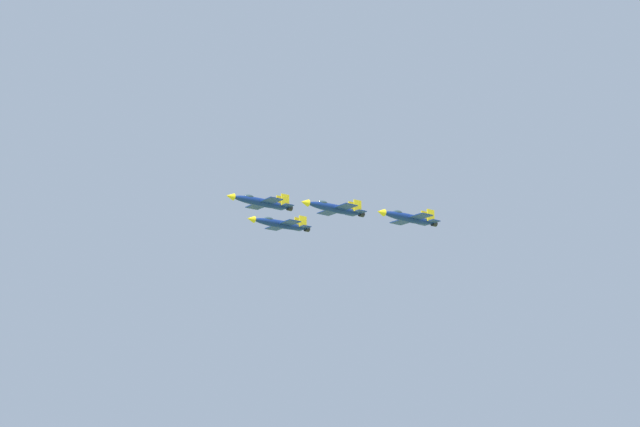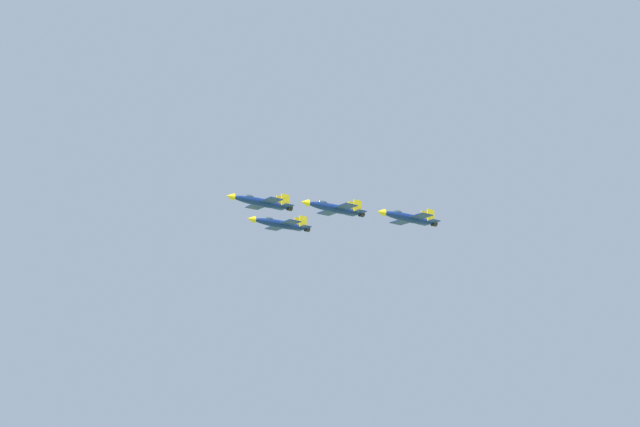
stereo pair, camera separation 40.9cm
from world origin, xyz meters
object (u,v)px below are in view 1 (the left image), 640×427
at_px(jet_lead, 261,202).
at_px(jet_right_wingman, 280,224).
at_px(jet_left_wingman, 334,208).
at_px(jet_left_outer, 409,218).

relative_size(jet_lead, jet_right_wingman, 0.98).
relative_size(jet_lead, jet_left_wingman, 0.99).
xyz_separation_m(jet_lead, jet_left_outer, (-19.44, 26.98, -4.22)).
distance_m(jet_left_wingman, jet_left_outer, 16.82).
height_order(jet_lead, jet_right_wingman, jet_lead).
bearing_deg(jet_left_wingman, jet_lead, -40.52).
relative_size(jet_right_wingman, jet_left_outer, 1.01).
height_order(jet_left_wingman, jet_left_outer, jet_left_wingman).
height_order(jet_left_wingman, jet_right_wingman, jet_right_wingman).
relative_size(jet_lead, jet_left_outer, 0.99).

